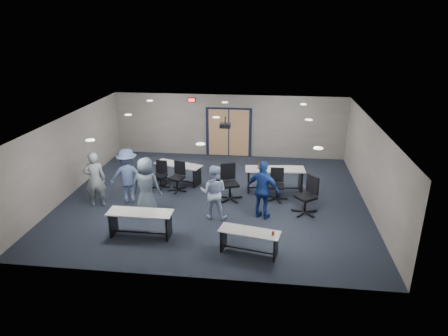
# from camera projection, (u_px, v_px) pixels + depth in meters

# --- Properties ---
(floor) EXTENTS (10.00, 10.00, 0.00)m
(floor) POSITION_uv_depth(u_px,v_px,m) (215.00, 197.00, 13.60)
(floor) COLOR black
(floor) RESTS_ON ground
(back_wall) EXTENTS (10.00, 0.04, 2.70)m
(back_wall) POSITION_uv_depth(u_px,v_px,m) (229.00, 126.00, 17.30)
(back_wall) COLOR slate
(back_wall) RESTS_ON floor
(front_wall) EXTENTS (10.00, 0.04, 2.70)m
(front_wall) POSITION_uv_depth(u_px,v_px,m) (186.00, 226.00, 8.94)
(front_wall) COLOR slate
(front_wall) RESTS_ON floor
(left_wall) EXTENTS (0.04, 9.00, 2.70)m
(left_wall) POSITION_uv_depth(u_px,v_px,m) (70.00, 154.00, 13.67)
(left_wall) COLOR slate
(left_wall) RESTS_ON floor
(right_wall) EXTENTS (0.04, 9.00, 2.70)m
(right_wall) POSITION_uv_depth(u_px,v_px,m) (371.00, 166.00, 12.57)
(right_wall) COLOR slate
(right_wall) RESTS_ON floor
(ceiling) EXTENTS (10.00, 9.00, 0.04)m
(ceiling) POSITION_uv_depth(u_px,v_px,m) (214.00, 120.00, 12.65)
(ceiling) COLOR silver
(ceiling) RESTS_ON back_wall
(double_door) EXTENTS (2.00, 0.07, 2.20)m
(double_door) POSITION_uv_depth(u_px,v_px,m) (229.00, 133.00, 17.38)
(double_door) COLOR black
(double_door) RESTS_ON back_wall
(exit_sign) EXTENTS (0.32, 0.07, 0.18)m
(exit_sign) POSITION_uv_depth(u_px,v_px,m) (192.00, 100.00, 17.04)
(exit_sign) COLOR black
(exit_sign) RESTS_ON back_wall
(ceiling_projector) EXTENTS (0.35, 0.32, 0.37)m
(ceiling_projector) POSITION_uv_depth(u_px,v_px,m) (225.00, 125.00, 13.18)
(ceiling_projector) COLOR black
(ceiling_projector) RESTS_ON ceiling
(ceiling_can_lights) EXTENTS (6.24, 5.74, 0.02)m
(ceiling_can_lights) POSITION_uv_depth(u_px,v_px,m) (215.00, 119.00, 12.89)
(ceiling_can_lights) COLOR silver
(ceiling_can_lights) RESTS_ON ceiling
(table_front_left) EXTENTS (1.80, 0.60, 0.73)m
(table_front_left) POSITION_uv_depth(u_px,v_px,m) (140.00, 219.00, 11.05)
(table_front_left) COLOR beige
(table_front_left) RESTS_ON floor
(table_front_right) EXTENTS (1.64, 0.82, 0.74)m
(table_front_right) POSITION_uv_depth(u_px,v_px,m) (250.00, 238.00, 10.24)
(table_front_right) COLOR beige
(table_front_right) RESTS_ON floor
(table_back_left) EXTENTS (1.87, 1.13, 0.72)m
(table_back_left) POSITION_uv_depth(u_px,v_px,m) (178.00, 170.00, 14.68)
(table_back_left) COLOR beige
(table_back_left) RESTS_ON floor
(table_back_right) EXTENTS (2.10, 0.86, 1.14)m
(table_back_right) POSITION_uv_depth(u_px,v_px,m) (274.00, 176.00, 13.93)
(table_back_right) COLOR beige
(table_back_right) RESTS_ON floor
(chair_back_a) EXTENTS (0.66, 0.66, 0.96)m
(chair_back_a) POSITION_uv_depth(u_px,v_px,m) (160.00, 175.00, 14.25)
(chair_back_a) COLOR black
(chair_back_a) RESTS_ON floor
(chair_back_b) EXTENTS (0.83, 0.83, 1.04)m
(chair_back_b) POSITION_uv_depth(u_px,v_px,m) (177.00, 177.00, 13.95)
(chair_back_b) COLOR black
(chair_back_b) RESTS_ON floor
(chair_back_c) EXTENTS (0.98, 0.98, 1.21)m
(chair_back_c) POSITION_uv_depth(u_px,v_px,m) (230.00, 183.00, 13.25)
(chair_back_c) COLOR black
(chair_back_c) RESTS_ON floor
(chair_back_d) EXTENTS (0.69, 0.69, 1.06)m
(chair_back_d) POSITION_uv_depth(u_px,v_px,m) (277.00, 185.00, 13.26)
(chair_back_d) COLOR black
(chair_back_d) RESTS_ON floor
(chair_loose_right) EXTENTS (1.06, 1.06, 1.20)m
(chair_loose_right) POSITION_uv_depth(u_px,v_px,m) (306.00, 196.00, 12.29)
(chair_loose_right) COLOR black
(chair_loose_right) RESTS_ON floor
(person_gray) EXTENTS (0.77, 0.62, 1.83)m
(person_gray) POSITION_uv_depth(u_px,v_px,m) (95.00, 180.00, 12.69)
(person_gray) COLOR gray
(person_gray) RESTS_ON floor
(person_plaid) EXTENTS (0.92, 0.63, 1.81)m
(person_plaid) POSITION_uv_depth(u_px,v_px,m) (146.00, 186.00, 12.22)
(person_plaid) COLOR #4E5C6B
(person_plaid) RESTS_ON floor
(person_lightblue) EXTENTS (0.86, 0.68, 1.69)m
(person_lightblue) POSITION_uv_depth(u_px,v_px,m) (214.00, 192.00, 11.93)
(person_lightblue) COLOR #B4C6EE
(person_lightblue) RESTS_ON floor
(person_navy) EXTENTS (1.16, 0.85, 1.83)m
(person_navy) POSITION_uv_depth(u_px,v_px,m) (263.00, 190.00, 11.90)
(person_navy) COLOR navy
(person_navy) RESTS_ON floor
(person_back) EXTENTS (1.32, 0.97, 1.83)m
(person_back) POSITION_uv_depth(u_px,v_px,m) (128.00, 176.00, 12.99)
(person_back) COLOR #485981
(person_back) RESTS_ON floor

